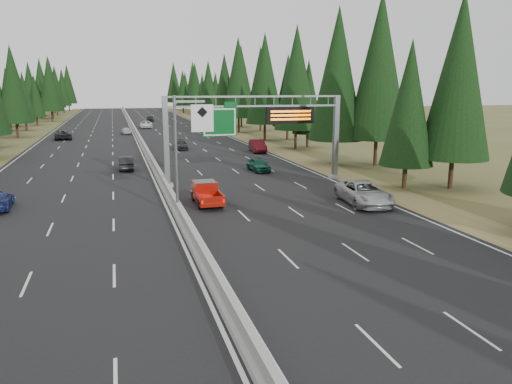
% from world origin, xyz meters
% --- Properties ---
extents(road, '(32.00, 260.00, 0.08)m').
position_xyz_m(road, '(0.00, 80.00, 0.04)').
color(road, black).
rests_on(road, ground).
extents(shoulder_right, '(3.60, 260.00, 0.06)m').
position_xyz_m(shoulder_right, '(17.80, 80.00, 0.03)').
color(shoulder_right, olive).
rests_on(shoulder_right, ground).
extents(shoulder_left, '(3.60, 260.00, 0.06)m').
position_xyz_m(shoulder_left, '(-17.80, 80.00, 0.03)').
color(shoulder_left, '#4D4D24').
rests_on(shoulder_left, ground).
extents(median_barrier, '(0.70, 260.00, 0.85)m').
position_xyz_m(median_barrier, '(0.00, 80.00, 0.41)').
color(median_barrier, gray).
rests_on(median_barrier, road).
extents(sign_gantry, '(16.75, 0.98, 7.80)m').
position_xyz_m(sign_gantry, '(8.92, 34.88, 5.27)').
color(sign_gantry, slate).
rests_on(sign_gantry, road).
extents(hov_sign_pole, '(2.80, 0.50, 8.00)m').
position_xyz_m(hov_sign_pole, '(0.58, 24.97, 4.72)').
color(hov_sign_pole, slate).
rests_on(hov_sign_pole, road).
extents(tree_row_right, '(12.41, 243.48, 18.86)m').
position_xyz_m(tree_row_right, '(21.94, 66.32, 9.55)').
color(tree_row_right, black).
rests_on(tree_row_right, ground).
extents(silver_minivan, '(3.32, 6.30, 1.69)m').
position_xyz_m(silver_minivan, '(13.66, 24.31, 0.92)').
color(silver_minivan, '#A6A6AB').
rests_on(silver_minivan, road).
extents(red_pickup, '(1.76, 4.94, 1.61)m').
position_xyz_m(red_pickup, '(2.44, 27.84, 0.97)').
color(red_pickup, black).
rests_on(red_pickup, road).
extents(car_ahead_green, '(1.84, 4.19, 1.40)m').
position_xyz_m(car_ahead_green, '(10.29, 40.83, 0.78)').
color(car_ahead_green, '#114E36').
rests_on(car_ahead_green, road).
extents(car_ahead_dkred, '(2.21, 5.11, 1.63)m').
position_xyz_m(car_ahead_dkred, '(14.50, 55.80, 0.90)').
color(car_ahead_dkred, '#4F0B12').
rests_on(car_ahead_dkred, road).
extents(car_ahead_dkgrey, '(2.03, 4.48, 1.27)m').
position_xyz_m(car_ahead_dkgrey, '(4.96, 61.59, 0.72)').
color(car_ahead_dkgrey, black).
rests_on(car_ahead_dkgrey, road).
extents(car_ahead_white, '(2.85, 5.62, 1.52)m').
position_xyz_m(car_ahead_white, '(2.71, 100.96, 0.84)').
color(car_ahead_white, white).
rests_on(car_ahead_white, road).
extents(car_ahead_far, '(2.13, 4.50, 1.49)m').
position_xyz_m(car_ahead_far, '(5.03, 122.34, 0.82)').
color(car_ahead_far, black).
rests_on(car_ahead_far, road).
extents(car_onc_near, '(1.56, 4.30, 1.41)m').
position_xyz_m(car_onc_near, '(-2.85, 45.39, 0.78)').
color(car_onc_near, black).
rests_on(car_onc_near, road).
extents(car_onc_white, '(1.93, 3.97, 1.30)m').
position_xyz_m(car_onc_white, '(-1.83, 87.51, 0.73)').
color(car_onc_white, silver).
rests_on(car_onc_white, road).
extents(car_onc_far, '(3.15, 5.92, 1.58)m').
position_xyz_m(car_onc_far, '(-12.19, 80.76, 0.87)').
color(car_onc_far, black).
rests_on(car_onc_far, road).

